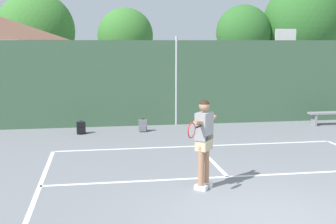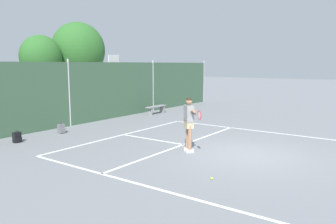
{
  "view_description": "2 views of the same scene",
  "coord_description": "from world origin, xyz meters",
  "px_view_note": "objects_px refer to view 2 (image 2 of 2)",
  "views": [
    {
      "loc": [
        -2.87,
        -6.84,
        3.01
      ],
      "look_at": [
        -0.76,
        6.2,
        0.92
      ],
      "focal_mm": 47.49,
      "sensor_mm": 36.0,
      "label": 1
    },
    {
      "loc": [
        -10.15,
        -4.08,
        2.97
      ],
      "look_at": [
        0.92,
        3.83,
        1.01
      ],
      "focal_mm": 35.54,
      "sensor_mm": 36.0,
      "label": 2
    }
  ],
  "objects_px": {
    "tennis_player": "(189,120)",
    "tennis_ball": "(212,178)",
    "backpack_black": "(17,137)",
    "courtside_bench": "(156,108)",
    "backpack_grey": "(61,129)",
    "basketball_hoop": "(114,75)"
  },
  "relations": [
    {
      "from": "tennis_player",
      "to": "tennis_ball",
      "type": "height_order",
      "value": "tennis_player"
    },
    {
      "from": "backpack_black",
      "to": "courtside_bench",
      "type": "relative_size",
      "value": 0.29
    },
    {
      "from": "backpack_black",
      "to": "courtside_bench",
      "type": "distance_m",
      "value": 8.93
    },
    {
      "from": "tennis_player",
      "to": "backpack_black",
      "type": "xyz_separation_m",
      "value": [
        -2.67,
        6.06,
        -0.92
      ]
    },
    {
      "from": "backpack_grey",
      "to": "courtside_bench",
      "type": "height_order",
      "value": "courtside_bench"
    },
    {
      "from": "tennis_ball",
      "to": "backpack_grey",
      "type": "bearing_deg",
      "value": 80.11
    },
    {
      "from": "tennis_player",
      "to": "backpack_grey",
      "type": "distance_m",
      "value": 6.21
    },
    {
      "from": "tennis_player",
      "to": "backpack_grey",
      "type": "bearing_deg",
      "value": 95.76
    },
    {
      "from": "backpack_black",
      "to": "backpack_grey",
      "type": "height_order",
      "value": "same"
    },
    {
      "from": "backpack_black",
      "to": "courtside_bench",
      "type": "xyz_separation_m",
      "value": [
        8.93,
        0.16,
        0.17
      ]
    },
    {
      "from": "basketball_hoop",
      "to": "tennis_player",
      "type": "distance_m",
      "value": 10.88
    },
    {
      "from": "tennis_ball",
      "to": "tennis_player",
      "type": "bearing_deg",
      "value": 44.22
    },
    {
      "from": "basketball_hoop",
      "to": "backpack_grey",
      "type": "height_order",
      "value": "basketball_hoop"
    },
    {
      "from": "basketball_hoop",
      "to": "courtside_bench",
      "type": "bearing_deg",
      "value": -79.66
    },
    {
      "from": "courtside_bench",
      "to": "tennis_ball",
      "type": "bearing_deg",
      "value": -135.32
    },
    {
      "from": "tennis_player",
      "to": "backpack_grey",
      "type": "height_order",
      "value": "tennis_player"
    },
    {
      "from": "tennis_player",
      "to": "courtside_bench",
      "type": "distance_m",
      "value": 8.85
    },
    {
      "from": "tennis_ball",
      "to": "backpack_grey",
      "type": "xyz_separation_m",
      "value": [
        1.41,
        8.08,
        0.16
      ]
    },
    {
      "from": "basketball_hoop",
      "to": "backpack_black",
      "type": "xyz_separation_m",
      "value": [
        -8.39,
        -3.12,
        -2.12
      ]
    },
    {
      "from": "tennis_player",
      "to": "backpack_grey",
      "type": "xyz_separation_m",
      "value": [
        -0.62,
        6.11,
        -0.92
      ]
    },
    {
      "from": "backpack_black",
      "to": "backpack_grey",
      "type": "bearing_deg",
      "value": 1.56
    },
    {
      "from": "basketball_hoop",
      "to": "tennis_player",
      "type": "relative_size",
      "value": 1.91
    }
  ]
}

